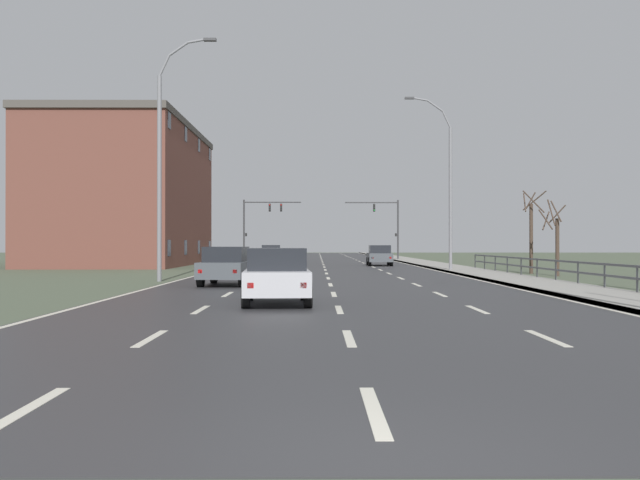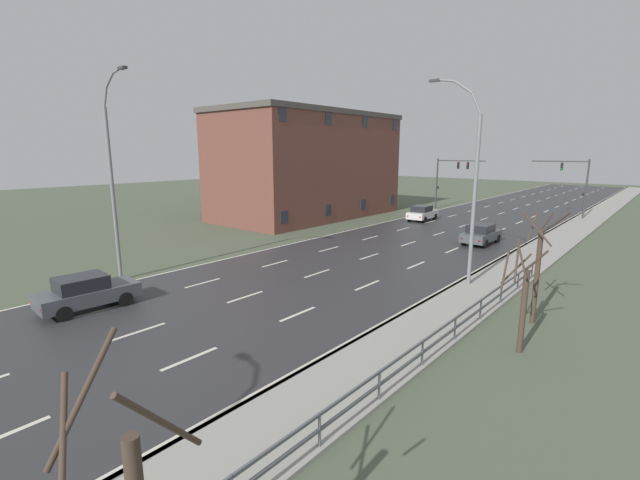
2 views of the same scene
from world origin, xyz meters
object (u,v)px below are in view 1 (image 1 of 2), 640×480
at_px(traffic_signal_right, 388,220).
at_px(street_lamp_left_bank, 163,162).
at_px(car_mid_centre, 277,276).
at_px(brick_building, 127,195).
at_px(street_lamp_midground, 447,186).
at_px(car_near_right, 227,266).
at_px(car_distant, 271,254).
at_px(car_far_right, 379,255).
at_px(traffic_signal_left, 258,218).

bearing_deg(traffic_signal_right, street_lamp_left_bank, -109.05).
relative_size(car_mid_centre, brick_building, 0.20).
height_order(car_mid_centre, brick_building, brick_building).
relative_size(street_lamp_midground, car_mid_centre, 2.54).
distance_m(car_near_right, car_distant, 32.82).
height_order(traffic_signal_right, car_far_right, traffic_signal_right).
bearing_deg(street_lamp_left_bank, car_mid_centre, -64.35).
xyz_separation_m(street_lamp_midground, car_far_right, (-3.15, 10.90, -4.37)).
relative_size(street_lamp_midground, car_distant, 2.55).
distance_m(car_distant, brick_building, 13.10).
bearing_deg(street_lamp_midground, car_far_right, 106.11).
height_order(street_lamp_midground, car_distant, street_lamp_midground).
distance_m(car_far_right, car_mid_centre, 34.68).
distance_m(car_far_right, car_near_right, 26.65).
bearing_deg(street_lamp_left_bank, traffic_signal_right, 70.95).
xyz_separation_m(street_lamp_left_bank, traffic_signal_right, (14.31, 41.42, -1.23)).
relative_size(car_mid_centre, car_near_right, 1.00).
distance_m(street_lamp_midground, car_far_right, 12.16).
bearing_deg(car_far_right, car_distant, 140.26).
distance_m(street_lamp_left_bank, traffic_signal_left, 39.96).
bearing_deg(street_lamp_left_bank, car_distant, 84.37).
distance_m(street_lamp_midground, car_distant, 22.37).
height_order(traffic_signal_right, brick_building, brick_building).
bearing_deg(traffic_signal_right, car_mid_centre, -99.09).
height_order(traffic_signal_left, car_near_right, traffic_signal_left).
relative_size(street_lamp_left_bank, car_near_right, 2.61).
distance_m(street_lamp_left_bank, car_mid_centre, 14.06).
xyz_separation_m(car_far_right, car_distant, (-8.75, 7.54, 0.00)).
bearing_deg(street_lamp_left_bank, street_lamp_midground, 37.23).
distance_m(traffic_signal_left, car_near_right, 43.25).
relative_size(street_lamp_midground, traffic_signal_right, 1.72).
bearing_deg(street_lamp_left_bank, brick_building, 108.40).
xyz_separation_m(traffic_signal_right, car_mid_centre, (-8.54, -53.42, -3.31)).
xyz_separation_m(street_lamp_left_bank, traffic_signal_left, (1.00, 39.93, -1.07)).
xyz_separation_m(street_lamp_midground, brick_building, (-23.05, 13.44, 0.36)).
relative_size(street_lamp_left_bank, brick_building, 0.53).
xyz_separation_m(traffic_signal_right, traffic_signal_left, (-13.30, -1.49, 0.16)).
distance_m(street_lamp_midground, car_near_right, 18.97).
bearing_deg(car_far_right, car_mid_centre, -98.83).
relative_size(car_distant, brick_building, 0.20).
bearing_deg(car_far_right, street_lamp_midground, -72.89).
distance_m(traffic_signal_left, car_mid_centre, 52.27).
height_order(traffic_signal_right, car_mid_centre, traffic_signal_right).
bearing_deg(traffic_signal_right, traffic_signal_left, -173.63).
xyz_separation_m(traffic_signal_left, car_far_right, (10.68, -17.76, -3.46)).
distance_m(car_far_right, car_distant, 11.55).
height_order(street_lamp_midground, car_far_right, street_lamp_midground).
height_order(car_mid_centre, car_near_right, same).
bearing_deg(car_near_right, car_mid_centre, -70.92).
relative_size(street_lamp_left_bank, car_distant, 2.61).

